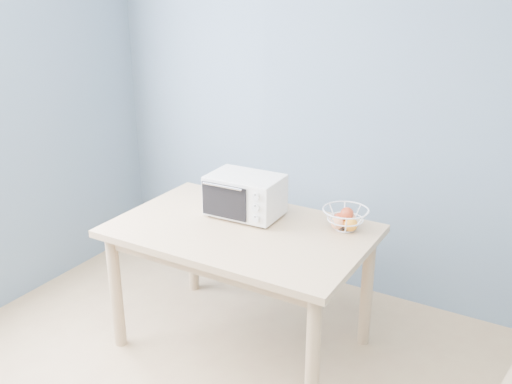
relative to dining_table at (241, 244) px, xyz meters
The scene contains 4 objects.
room 1.50m from the dining_table, 71.86° to the right, with size 4.01×4.51×2.61m.
dining_table is the anchor object (origin of this frame).
toaster_oven 0.29m from the dining_table, 118.44° to the left, with size 0.42×0.32×0.24m.
fruit_basket 0.59m from the dining_table, 28.55° to the left, with size 0.33×0.33×0.13m.
Camera 1 is at (1.09, -1.15, 2.05)m, focal length 40.00 mm.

